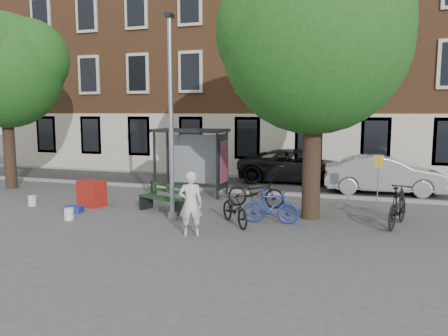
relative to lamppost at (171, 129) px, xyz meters
name	(u,v)px	position (x,y,z in m)	size (l,w,h in m)	color
ground	(173,220)	(0.00, 0.00, -2.78)	(90.00, 90.00, 0.00)	#4C4C4F
road	(236,184)	(0.00, 7.00, -2.78)	(40.00, 4.00, 0.01)	#28282B
curb_near	(223,190)	(0.00, 5.00, -2.72)	(40.00, 0.25, 0.12)	gray
curb_far	(247,177)	(0.00, 9.00, -2.72)	(40.00, 0.25, 0.12)	gray
building_row	(266,46)	(0.00, 13.00, 4.22)	(30.00, 8.00, 14.00)	brown
lamppost	(171,129)	(0.00, 0.00, 0.00)	(0.28, 0.35, 6.11)	#9EA0A3
tree_right	(315,32)	(4.01, 1.38, 2.83)	(5.76, 5.60, 8.20)	black
tree_left	(2,65)	(-8.99, 2.88, 2.43)	(5.18, 4.86, 7.40)	black
bus_shelter	(201,147)	(-0.61, 4.11, -0.87)	(2.85, 1.45, 2.62)	#1E2328
painter	(191,204)	(1.20, -1.45, -1.92)	(0.63, 0.42, 1.74)	silver
bench	(163,199)	(-0.75, 0.88, -2.37)	(1.84, 1.17, 0.91)	#1E2328
bike_a	(256,192)	(2.00, 2.53, -2.25)	(0.71, 2.03, 1.07)	black
bike_b	(271,207)	(2.97, 0.49, -2.29)	(0.47, 1.66, 1.00)	navy
bike_c	(235,209)	(2.00, 0.00, -2.32)	(0.62, 1.78, 0.94)	black
bike_d	(398,206)	(6.50, 1.23, -2.18)	(0.57, 2.02, 1.21)	black
car_dark	(298,166)	(2.60, 8.40, -2.01)	(2.57, 5.57, 1.55)	black
car_silver	(384,175)	(6.32, 6.59, -2.02)	(1.62, 4.66, 1.53)	#9A9EA1
red_stand	(92,193)	(-3.50, 0.91, -2.33)	(0.90, 0.60, 0.90)	maroon
blue_crate	(73,209)	(-3.50, -0.12, -2.68)	(0.55, 0.40, 0.20)	navy
bucket_a	(69,214)	(-3.01, -0.99, -2.60)	(0.28, 0.28, 0.36)	white
bucket_b	(32,201)	(-5.54, 0.32, -2.60)	(0.28, 0.28, 0.36)	silver
notice_sign	(378,171)	(6.01, 3.50, -1.47)	(0.32, 0.06, 1.84)	#9EA0A3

